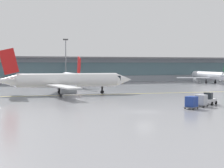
% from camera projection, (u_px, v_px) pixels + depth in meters
% --- Properties ---
extents(ground_plane, '(400.00, 400.00, 0.00)m').
position_uv_depth(ground_plane, '(145.00, 112.00, 46.64)').
color(ground_plane, gray).
extents(taxiway_centreline_stripe, '(109.75, 8.08, 0.01)m').
position_uv_depth(taxiway_centreline_stripe, '(70.00, 95.00, 71.50)').
color(taxiway_centreline_stripe, yellow).
rests_on(taxiway_centreline_stripe, ground_plane).
extents(terminal_concourse, '(215.84, 11.00, 9.60)m').
position_uv_depth(terminal_concourse, '(63.00, 69.00, 121.43)').
color(terminal_concourse, '#8C939E').
rests_on(terminal_concourse, ground_plane).
extents(gate_airplane_1, '(25.51, 27.41, 9.09)m').
position_uv_depth(gate_airplane_1, '(71.00, 77.00, 100.70)').
color(gate_airplane_1, silver).
rests_on(gate_airplane_1, ground_plane).
extents(gate_airplane_2, '(25.46, 27.40, 9.08)m').
position_uv_depth(gate_airplane_2, '(209.00, 76.00, 116.06)').
color(gate_airplane_2, silver).
rests_on(gate_airplane_2, ground_plane).
extents(taxiing_regional_jet, '(31.61, 29.32, 10.47)m').
position_uv_depth(taxiing_regional_jet, '(66.00, 81.00, 73.11)').
color(taxiing_regional_jet, white).
rests_on(taxiing_regional_jet, ground_plane).
extents(baggage_tug, '(2.95, 2.59, 2.10)m').
position_uv_depth(baggage_tug, '(210.00, 99.00, 54.68)').
color(baggage_tug, silver).
rests_on(baggage_tug, ground_plane).
extents(cargo_dolly_lead, '(2.63, 2.47, 1.94)m').
position_uv_depth(cargo_dolly_lead, '(201.00, 100.00, 52.23)').
color(cargo_dolly_lead, '#595B60').
rests_on(cargo_dolly_lead, ground_plane).
extents(cargo_dolly_trailing, '(2.63, 2.47, 1.94)m').
position_uv_depth(cargo_dolly_trailing, '(191.00, 102.00, 49.61)').
color(cargo_dolly_trailing, '#595B60').
rests_on(cargo_dolly_trailing, ground_plane).
extents(apron_light_mast_1, '(1.80, 0.36, 15.80)m').
position_uv_depth(apron_light_mast_1, '(66.00, 59.00, 113.53)').
color(apron_light_mast_1, gray).
rests_on(apron_light_mast_1, ground_plane).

